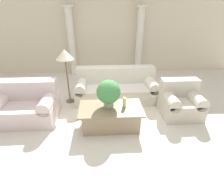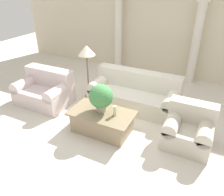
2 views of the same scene
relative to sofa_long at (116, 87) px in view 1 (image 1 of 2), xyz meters
name	(u,v)px [view 1 (image 1 of 2)]	position (x,y,z in m)	size (l,w,h in m)	color
ground_plane	(107,114)	(-0.29, -0.79, -0.33)	(16.00, 16.00, 0.00)	silver
wall_back	(103,28)	(-0.29, 2.34, 1.27)	(10.00, 0.06, 3.20)	beige
sofa_long	(116,87)	(0.00, 0.00, 0.00)	(2.12, 0.89, 0.84)	beige
loveseat	(26,105)	(-2.06, -0.84, 0.01)	(1.31, 0.89, 0.84)	beige
coffee_table	(111,117)	(-0.21, -1.26, -0.10)	(1.29, 0.73, 0.45)	#998466
potted_plant	(109,92)	(-0.25, -1.21, 0.43)	(0.48, 0.48, 0.57)	#B2A893
pillar_candle	(124,102)	(0.07, -1.24, 0.22)	(0.07, 0.07, 0.21)	beige
floor_lamp	(65,57)	(-1.25, -0.11, 0.88)	(0.43, 0.43, 1.39)	brown
column_left	(71,42)	(-1.41, 2.05, 0.86)	(0.33, 0.33, 2.33)	silver
column_right	(139,41)	(0.99, 2.05, 0.86)	(0.33, 0.33, 2.33)	silver
armchair	(180,101)	(1.42, -0.88, 0.00)	(0.86, 0.76, 0.81)	beige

